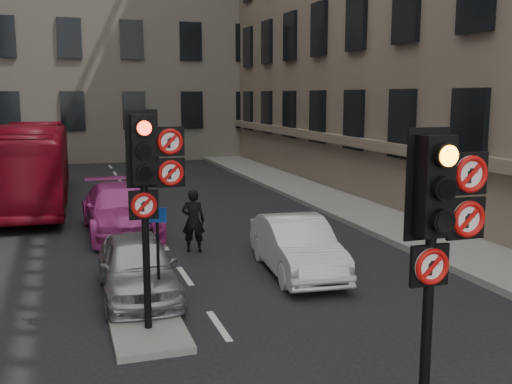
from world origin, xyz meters
TOP-DOWN VIEW (x-y plane):
  - pavement_right at (7.20, 12.00)m, footprint 3.00×50.00m
  - centre_island at (-1.20, 5.00)m, footprint 1.20×2.00m
  - building_far at (0.00, 38.00)m, footprint 30.00×14.00m
  - signal_near at (1.49, 0.99)m, footprint 0.91×0.40m
  - signal_far at (-1.11, 4.99)m, footprint 0.91×0.40m
  - car_silver at (-1.13, 7.00)m, footprint 1.49×3.60m
  - car_white at (2.42, 7.48)m, footprint 1.62×3.86m
  - car_pink at (-0.94, 12.59)m, footprint 2.07×4.84m
  - bus_red at (-3.57, 18.16)m, footprint 2.67×10.42m
  - motorcycle at (-0.44, 10.81)m, footprint 0.65×1.55m
  - motorcyclist at (0.62, 9.98)m, footprint 0.68×0.55m
  - info_sign at (-0.90, 5.73)m, footprint 0.31×0.14m

SIDE VIEW (x-z plane):
  - centre_island at x=-1.20m, z-range 0.00..0.12m
  - pavement_right at x=7.20m, z-range 0.00..0.16m
  - motorcycle at x=-0.44m, z-range 0.00..0.90m
  - car_silver at x=-1.13m, z-range 0.00..1.22m
  - car_white at x=2.42m, z-range 0.00..1.24m
  - car_pink at x=-0.94m, z-range 0.00..1.39m
  - motorcyclist at x=0.62m, z-range 0.00..1.60m
  - info_sign at x=-0.90m, z-range 0.39..2.26m
  - bus_red at x=-3.57m, z-range 0.00..2.89m
  - signal_near at x=1.49m, z-range 0.79..4.37m
  - signal_far at x=-1.11m, z-range 0.91..4.49m
  - building_far at x=0.00m, z-range 0.00..20.00m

